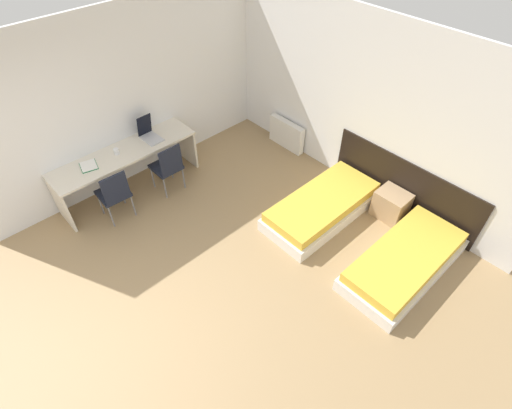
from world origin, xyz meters
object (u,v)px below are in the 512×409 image
Objects in this scene: nightstand at (391,205)px; laptop at (149,134)px; bed_near_door at (404,261)px; bed_near_window at (322,206)px; chair_near_laptop at (168,165)px; chair_near_notebook at (114,192)px.

laptop is at bearing -147.71° from nightstand.
bed_near_door is 4.20m from laptop.
bed_near_window is at bearing 180.00° from bed_near_door.
bed_near_window is 1.00× the size of bed_near_door.
nightstand is 3.87m from laptop.
nightstand is 0.53× the size of chair_near_laptop.
chair_near_notebook is (-3.45, -2.26, 0.33)m from bed_near_door.
bed_near_door is at bearing 0.00° from bed_near_window.
nightstand is (-0.71, 0.74, 0.05)m from bed_near_door.
chair_near_laptop is 1.00× the size of chair_near_notebook.
chair_near_laptop is 2.37× the size of laptop.
bed_near_window and bed_near_door have the same top height.
chair_near_laptop is at bearing -146.58° from bed_near_window.
laptop is at bearing -161.71° from bed_near_door.
chair_near_laptop is at bearing -6.95° from laptop.
chair_near_notebook reaches higher than bed_near_window.
chair_near_notebook is 2.37× the size of laptop.
chair_near_laptop reaches higher than bed_near_door.
laptop is at bearing 119.52° from chair_near_notebook.
chair_near_laptop is at bearing -142.77° from nightstand.
nightstand is at bearing 46.34° from bed_near_window.
chair_near_laptop is at bearing -158.73° from bed_near_door.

